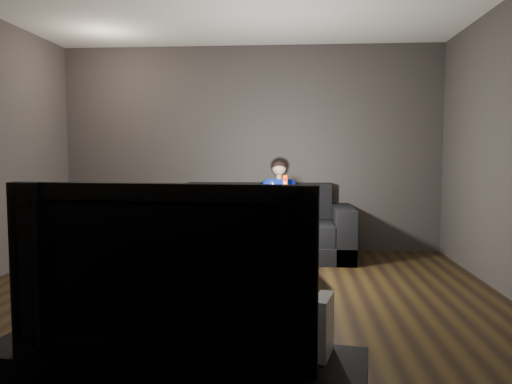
{
  "coord_description": "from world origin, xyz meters",
  "views": [
    {
      "loc": [
        0.57,
        -4.12,
        1.3
      ],
      "look_at": [
        0.15,
        1.55,
        0.85
      ],
      "focal_mm": 35.0,
      "sensor_mm": 36.0,
      "label": 1
    }
  ],
  "objects": [
    {
      "name": "nunchuk_white",
      "position": [
        0.33,
        1.56,
        0.9
      ],
      "size": [
        0.07,
        0.1,
        0.15
      ],
      "color": "white",
      "rests_on": "child"
    },
    {
      "name": "front_wall",
      "position": [
        0.0,
        -2.5,
        1.35
      ],
      "size": [
        5.0,
        0.04,
        2.7
      ],
      "primitive_type": "cube",
      "color": "#3F3936",
      "rests_on": "ground"
    },
    {
      "name": "sofa",
      "position": [
        0.13,
        2.04,
        0.3
      ],
      "size": [
        2.34,
        1.01,
        0.9
      ],
      "color": "black",
      "rests_on": "floor"
    },
    {
      "name": "tv",
      "position": [
        0.1,
        -2.27,
        0.86
      ],
      "size": [
        1.15,
        0.25,
        0.66
      ],
      "primitive_type": "imported",
      "rotation": [
        0.0,
        0.0,
        -0.09
      ],
      "color": "black",
      "rests_on": "media_console"
    },
    {
      "name": "wii_remote_black",
      "position": [
        -0.92,
        1.95,
        0.65
      ],
      "size": [
        0.07,
        0.16,
        0.03
      ],
      "color": "black",
      "rests_on": "sofa"
    },
    {
      "name": "child",
      "position": [
        0.4,
        1.96,
        0.73
      ],
      "size": [
        0.43,
        0.53,
        1.06
      ],
      "color": "black",
      "rests_on": "sofa"
    },
    {
      "name": "coffee_table",
      "position": [
        0.18,
        0.85,
        0.34
      ],
      "size": [
        1.18,
        0.74,
        0.4
      ],
      "color": "black",
      "rests_on": "floor"
    },
    {
      "name": "floor",
      "position": [
        0.0,
        0.0,
        0.0
      ],
      "size": [
        5.0,
        5.0,
        0.0
      ],
      "primitive_type": "plane",
      "color": "black",
      "rests_on": "ground"
    },
    {
      "name": "wii_console",
      "position": [
        0.69,
        -2.27,
        0.65
      ],
      "size": [
        0.09,
        0.18,
        0.23
      ],
      "primitive_type": "cube",
      "rotation": [
        0.0,
        0.0,
        -0.24
      ],
      "color": "white",
      "rests_on": "media_console"
    },
    {
      "name": "wii_remote_red",
      "position": [
        0.48,
        1.55,
        0.94
      ],
      "size": [
        0.06,
        0.08,
        0.2
      ],
      "color": "red",
      "rests_on": "child"
    },
    {
      "name": "back_wall",
      "position": [
        0.0,
        2.5,
        1.35
      ],
      "size": [
        5.0,
        0.04,
        2.7
      ],
      "primitive_type": "cube",
      "color": "#3F3936",
      "rests_on": "ground"
    }
  ]
}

